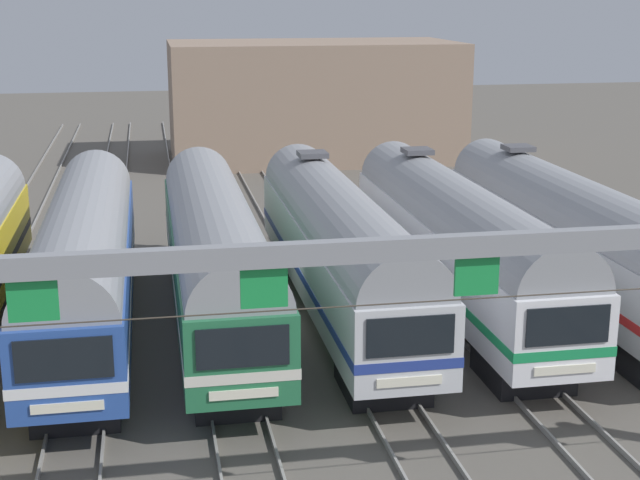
# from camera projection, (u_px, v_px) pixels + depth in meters

# --- Properties ---
(ground_plane) EXTENTS (160.00, 160.00, 0.00)m
(ground_plane) POSITION_uv_depth(u_px,v_px,m) (278.00, 322.00, 32.28)
(ground_plane) COLOR #5B564F
(track_bed) EXTENTS (22.52, 70.00, 0.15)m
(track_bed) POSITION_uv_depth(u_px,v_px,m) (233.00, 211.00, 48.42)
(track_bed) COLOR gray
(track_bed) RESTS_ON ground
(commuter_train_blue) EXTENTS (2.88, 18.06, 4.77)m
(commuter_train_blue) POSITION_uv_depth(u_px,v_px,m) (86.00, 256.00, 30.48)
(commuter_train_blue) COLOR #284C9E
(commuter_train_blue) RESTS_ON ground
(commuter_train_green) EXTENTS (2.88, 18.06, 4.77)m
(commuter_train_green) POSITION_uv_depth(u_px,v_px,m) (215.00, 250.00, 31.22)
(commuter_train_green) COLOR #236B42
(commuter_train_green) RESTS_ON ground
(commuter_train_silver) EXTENTS (2.88, 18.06, 5.05)m
(commuter_train_silver) POSITION_uv_depth(u_px,v_px,m) (338.00, 244.00, 31.96)
(commuter_train_silver) COLOR silver
(commuter_train_silver) RESTS_ON ground
(commuter_train_white) EXTENTS (2.88, 18.06, 5.05)m
(commuter_train_white) POSITION_uv_depth(u_px,v_px,m) (456.00, 238.00, 32.70)
(commuter_train_white) COLOR white
(commuter_train_white) RESTS_ON ground
(commuter_train_stainless) EXTENTS (2.88, 18.06, 5.05)m
(commuter_train_stainless) POSITION_uv_depth(u_px,v_px,m) (569.00, 233.00, 33.43)
(commuter_train_stainless) COLOR #B2B5BA
(commuter_train_stainless) RESTS_ON ground
(catenary_gantry) EXTENTS (26.25, 0.44, 6.97)m
(catenary_gantry) POSITION_uv_depth(u_px,v_px,m) (372.00, 295.00, 18.08)
(catenary_gantry) COLOR gray
(catenary_gantry) RESTS_ON ground
(maintenance_building) EXTENTS (19.06, 10.00, 7.82)m
(maintenance_building) POSITION_uv_depth(u_px,v_px,m) (313.00, 101.00, 63.34)
(maintenance_building) COLOR gray
(maintenance_building) RESTS_ON ground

